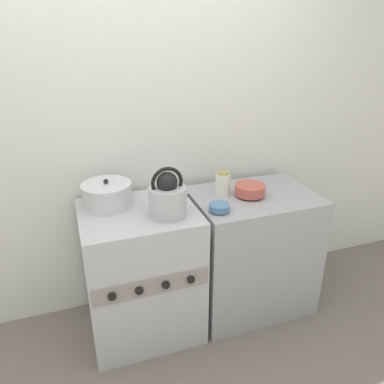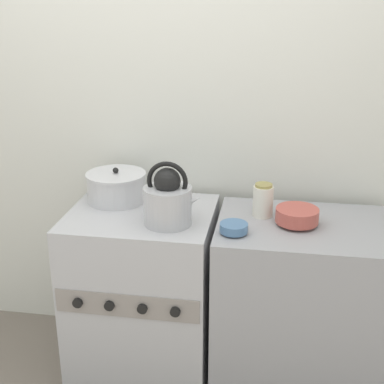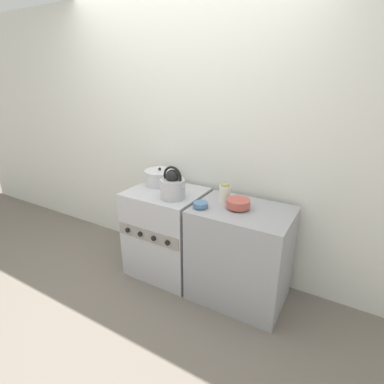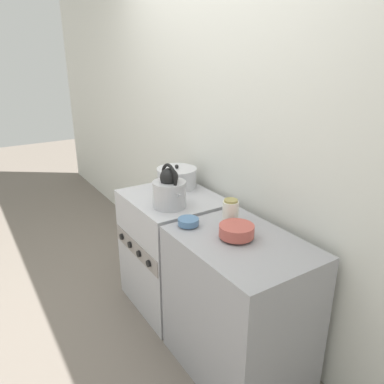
# 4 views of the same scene
# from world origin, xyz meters

# --- Properties ---
(ground_plane) EXTENTS (12.00, 12.00, 0.00)m
(ground_plane) POSITION_xyz_m (0.00, 0.00, 0.00)
(ground_plane) COLOR #70665B
(wall_back) EXTENTS (7.00, 0.06, 2.50)m
(wall_back) POSITION_xyz_m (0.00, 0.64, 1.25)
(wall_back) COLOR silver
(wall_back) RESTS_ON ground_plane
(stove) EXTENTS (0.66, 0.59, 0.83)m
(stove) POSITION_xyz_m (0.00, 0.28, 0.42)
(stove) COLOR #B2B2B7
(stove) RESTS_ON ground_plane
(counter) EXTENTS (0.77, 0.56, 0.82)m
(counter) POSITION_xyz_m (0.74, 0.28, 0.41)
(counter) COLOR #99999E
(counter) RESTS_ON ground_plane
(kettle) EXTENTS (0.26, 0.21, 0.28)m
(kettle) POSITION_xyz_m (0.15, 0.18, 0.94)
(kettle) COLOR #B2B2B7
(kettle) RESTS_ON stove
(cooking_pot) EXTENTS (0.29, 0.29, 0.17)m
(cooking_pot) POSITION_xyz_m (-0.15, 0.41, 0.90)
(cooking_pot) COLOR silver
(cooking_pot) RESTS_ON stove
(enamel_bowl) EXTENTS (0.19, 0.19, 0.07)m
(enamel_bowl) POSITION_xyz_m (0.70, 0.27, 0.87)
(enamel_bowl) COLOR #B75147
(enamel_bowl) RESTS_ON counter
(small_ceramic_bowl) EXTENTS (0.12, 0.12, 0.04)m
(small_ceramic_bowl) POSITION_xyz_m (0.44, 0.14, 0.85)
(small_ceramic_bowl) COLOR #4C729E
(small_ceramic_bowl) RESTS_ON counter
(storage_jar) EXTENTS (0.09, 0.09, 0.15)m
(storage_jar) POSITION_xyz_m (0.55, 0.35, 0.90)
(storage_jar) COLOR silver
(storage_jar) RESTS_ON counter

